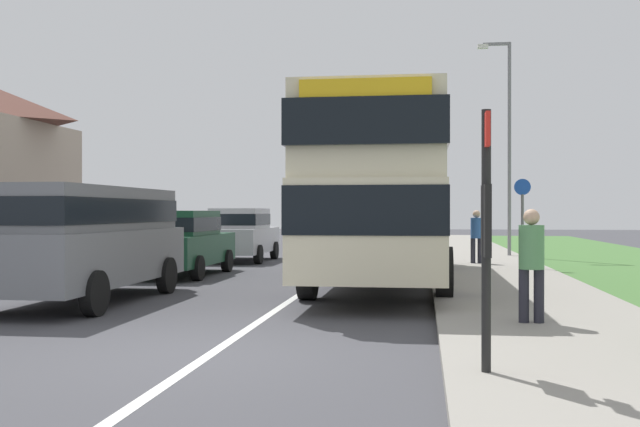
{
  "coord_description": "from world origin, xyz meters",
  "views": [
    {
      "loc": [
        2.41,
        -8.27,
        1.64
      ],
      "look_at": [
        0.62,
        4.58,
        1.6
      ],
      "focal_mm": 41.51,
      "sensor_mm": 36.0,
      "label": 1
    }
  ],
  "objects": [
    {
      "name": "double_decker_bus",
      "position": [
        1.54,
        8.32,
        2.14
      ],
      "size": [
        2.8,
        11.13,
        3.7
      ],
      "color": "beige",
      "rests_on": "ground_plane"
    },
    {
      "name": "street_lamp_mid",
      "position": [
        5.26,
        17.85,
        4.28
      ],
      "size": [
        1.14,
        0.2,
        7.47
      ],
      "color": "slate",
      "rests_on": "ground_plane"
    },
    {
      "name": "bus_stop_sign",
      "position": [
        3.0,
        -1.13,
        1.54
      ],
      "size": [
        0.09,
        0.52,
        2.6
      ],
      "color": "black",
      "rests_on": "ground_plane"
    },
    {
      "name": "cycle_route_sign",
      "position": [
        5.08,
        12.32,
        1.43
      ],
      "size": [
        0.44,
        0.08,
        2.52
      ],
      "color": "slate",
      "rests_on": "ground_plane"
    },
    {
      "name": "ground_plane",
      "position": [
        0.0,
        0.0,
        0.0
      ],
      "size": [
        120.0,
        120.0,
        0.0
      ],
      "primitive_type": "plane",
      "color": "#424247"
    },
    {
      "name": "pedestrian_walking_away",
      "position": [
        3.96,
        13.79,
        0.98
      ],
      "size": [
        0.34,
        0.34,
        1.67
      ],
      "color": "#23232D",
      "rests_on": "ground_plane"
    },
    {
      "name": "pedestrian_at_stop",
      "position": [
        3.87,
        2.09,
        0.98
      ],
      "size": [
        0.34,
        0.34,
        1.67
      ],
      "color": "#23232D",
      "rests_on": "ground_plane"
    },
    {
      "name": "pavement_near_side",
      "position": [
        4.2,
        6.0,
        0.06
      ],
      "size": [
        3.2,
        68.0,
        0.12
      ],
      "primitive_type": "cube",
      "color": "gray",
      "rests_on": "ground_plane"
    },
    {
      "name": "parked_car_dark_green",
      "position": [
        -3.71,
        9.82,
        0.91
      ],
      "size": [
        1.9,
        4.27,
        1.65
      ],
      "color": "#19472D",
      "rests_on": "ground_plane"
    },
    {
      "name": "lane_marking_centre",
      "position": [
        0.0,
        8.0,
        0.0
      ],
      "size": [
        0.14,
        60.0,
        0.01
      ],
      "primitive_type": "cube",
      "color": "silver",
      "rests_on": "ground_plane"
    },
    {
      "name": "parked_car_silver",
      "position": [
        -3.5,
        15.33,
        0.94
      ],
      "size": [
        1.89,
        4.04,
        1.73
      ],
      "color": "#B7B7BC",
      "rests_on": "ground_plane"
    },
    {
      "name": "parked_van_grey",
      "position": [
        -3.61,
        4.27,
        1.24
      ],
      "size": [
        2.11,
        5.28,
        2.07
      ],
      "color": "slate",
      "rests_on": "ground_plane"
    }
  ]
}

